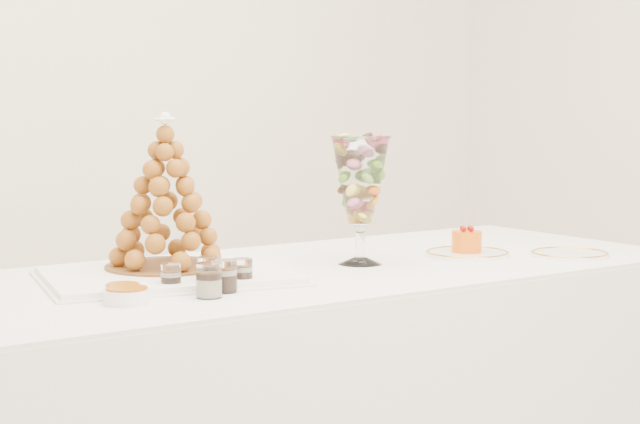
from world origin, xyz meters
TOP-DOWN VIEW (x-y plane):
  - buffet_table at (0.01, 0.16)m, footprint 2.18×0.89m
  - lace_tray at (-0.36, 0.20)m, footprint 0.66×0.54m
  - macaron_vase at (0.18, 0.14)m, footprint 0.16×0.16m
  - cake_plate at (0.52, 0.09)m, footprint 0.24×0.24m
  - spare_plate at (0.76, -0.07)m, footprint 0.22×0.22m
  - verrine_a at (-0.42, 0.06)m, footprint 0.05×0.05m
  - verrine_b at (-0.33, 0.04)m, footprint 0.07×0.07m
  - verrine_c at (-0.25, 0.02)m, footprint 0.05×0.05m
  - verrine_d at (-0.39, -0.06)m, footprint 0.07×0.07m
  - verrine_e at (-0.32, -0.02)m, footprint 0.06×0.06m
  - ramekin_back at (-0.54, 0.06)m, footprint 0.08×0.08m
  - ramekin_front at (-0.57, -0.02)m, footprint 0.10×0.10m
  - croquembouche at (-0.32, 0.27)m, footprint 0.32×0.32m
  - mousse_cake at (0.52, 0.09)m, footprint 0.08×0.08m

SIDE VIEW (x-z plane):
  - buffet_table at x=0.01m, z-range 0.00..0.82m
  - spare_plate at x=0.76m, z-range 0.82..0.83m
  - cake_plate at x=0.52m, z-range 0.82..0.84m
  - lace_tray at x=-0.36m, z-range 0.82..0.84m
  - ramekin_back at x=-0.54m, z-range 0.82..0.85m
  - ramekin_front at x=-0.57m, z-range 0.82..0.86m
  - verrine_a at x=-0.42m, z-range 0.82..0.89m
  - verrine_c at x=-0.25m, z-range 0.82..0.89m
  - verrine_b at x=-0.33m, z-range 0.82..0.90m
  - verrine_e at x=-0.32m, z-range 0.82..0.90m
  - verrine_d at x=-0.39m, z-range 0.82..0.90m
  - mousse_cake at x=0.52m, z-range 0.83..0.90m
  - croquembouche at x=-0.32m, z-range 0.84..1.23m
  - macaron_vase at x=0.18m, z-range 0.88..1.22m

